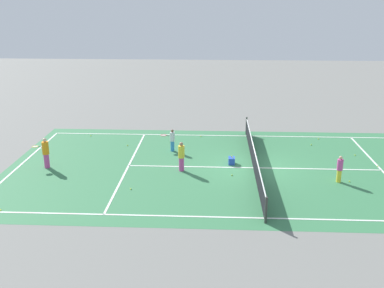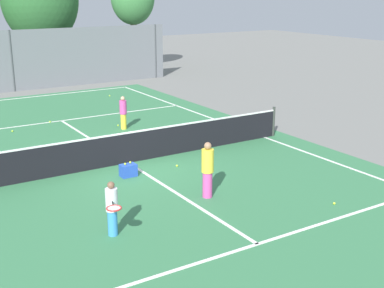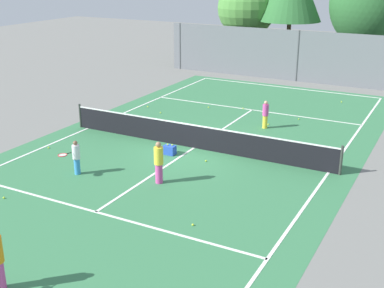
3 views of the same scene
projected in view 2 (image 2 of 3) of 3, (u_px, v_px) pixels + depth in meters
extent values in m
plane|color=slate|center=(128.00, 163.00, 16.31)|extent=(80.00, 80.00, 0.00)
cube|color=#387A4C|center=(128.00, 163.00, 16.30)|extent=(13.00, 25.00, 0.00)
cube|color=white|center=(264.00, 137.00, 19.10)|extent=(0.10, 24.00, 0.01)
cube|color=white|center=(25.00, 98.00, 26.05)|extent=(11.00, 0.10, 0.01)
cube|color=white|center=(257.00, 244.00, 11.11)|extent=(11.00, 0.10, 0.01)
cube|color=white|center=(62.00, 121.00, 21.50)|extent=(11.00, 0.10, 0.01)
cube|color=white|center=(128.00, 163.00, 16.30)|extent=(0.10, 12.80, 0.01)
cylinder|color=#333833|center=(273.00, 121.00, 19.15)|extent=(0.10, 0.10, 1.10)
cube|color=black|center=(128.00, 148.00, 16.17)|extent=(11.80, 0.03, 0.95)
cube|color=white|center=(127.00, 133.00, 16.03)|extent=(11.80, 0.04, 0.05)
cube|color=slate|center=(12.00, 61.00, 27.22)|extent=(18.00, 0.06, 3.20)
cylinder|color=#3F4447|center=(12.00, 61.00, 27.22)|extent=(0.12, 0.12, 3.20)
cylinder|color=#3F4447|center=(155.00, 51.00, 31.54)|extent=(0.12, 0.12, 3.20)
cylinder|color=brown|center=(44.00, 55.00, 32.37)|extent=(0.28, 0.28, 2.57)
cylinder|color=brown|center=(134.00, 44.00, 34.56)|extent=(0.42, 0.42, 3.40)
cylinder|color=yellow|center=(124.00, 121.00, 20.18)|extent=(0.22, 0.22, 0.60)
cylinder|color=#D14799|center=(123.00, 107.00, 20.01)|extent=(0.28, 0.28, 0.53)
sphere|color=tan|center=(123.00, 98.00, 19.92)|extent=(0.16, 0.16, 0.16)
cylinder|color=#D14799|center=(207.00, 185.00, 13.54)|extent=(0.26, 0.26, 0.70)
cylinder|color=yellow|center=(208.00, 161.00, 13.35)|extent=(0.32, 0.32, 0.61)
sphere|color=#A37556|center=(208.00, 146.00, 13.24)|extent=(0.19, 0.19, 0.19)
cylinder|color=#388CD8|center=(113.00, 223.00, 11.45)|extent=(0.22, 0.22, 0.59)
cylinder|color=silver|center=(112.00, 200.00, 11.29)|extent=(0.27, 0.27, 0.51)
sphere|color=brown|center=(111.00, 185.00, 11.20)|extent=(0.16, 0.16, 0.16)
cylinder|color=black|center=(113.00, 204.00, 11.02)|extent=(0.09, 0.20, 0.03)
torus|color=red|center=(114.00, 208.00, 10.79)|extent=(0.42, 0.42, 0.03)
cylinder|color=silver|center=(114.00, 208.00, 10.79)|extent=(0.35, 0.35, 0.00)
cube|color=blue|center=(128.00, 170.00, 15.10)|extent=(0.46, 0.32, 0.36)
sphere|color=#CCE533|center=(125.00, 164.00, 14.99)|extent=(0.07, 0.07, 0.07)
sphere|color=#CCE533|center=(130.00, 162.00, 15.13)|extent=(0.07, 0.07, 0.07)
sphere|color=#CCE533|center=(12.00, 131.00, 19.83)|extent=(0.07, 0.07, 0.07)
sphere|color=#CCE533|center=(118.00, 125.00, 20.67)|extent=(0.07, 0.07, 0.07)
sphere|color=#CCE533|center=(177.00, 166.00, 15.94)|extent=(0.07, 0.07, 0.07)
sphere|color=#CCE533|center=(110.00, 96.00, 26.38)|extent=(0.07, 0.07, 0.07)
sphere|color=#CCE533|center=(50.00, 122.00, 21.22)|extent=(0.07, 0.07, 0.07)
sphere|color=#CCE533|center=(334.00, 203.00, 13.15)|extent=(0.07, 0.07, 0.07)
sphere|color=#CCE533|center=(125.00, 115.00, 22.40)|extent=(0.07, 0.07, 0.07)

